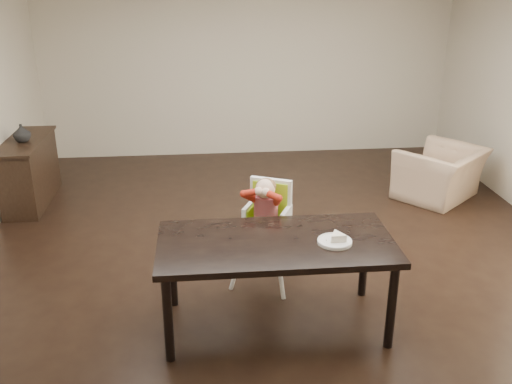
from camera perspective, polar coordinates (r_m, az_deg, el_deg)
ground at (r=5.64m, az=2.24°, el=-6.86°), size 7.00×7.00×0.00m
room_walls at (r=5.02m, az=2.55°, el=12.06°), size 6.02×7.02×2.71m
dining_table at (r=4.38m, az=2.00°, el=-5.82°), size 1.80×0.90×0.75m
high_chair at (r=5.01m, az=1.08°, el=-1.73°), size 0.55×0.55×1.00m
plate at (r=4.34m, az=7.97°, el=-4.74°), size 0.34×0.34×0.08m
armchair at (r=7.33m, az=18.03°, el=2.57°), size 1.15×1.11×0.85m
sideboard at (r=7.36m, az=-21.71°, el=1.93°), size 0.44×1.26×0.79m
vase at (r=7.16m, az=-22.38°, el=5.45°), size 0.24×0.24×0.20m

